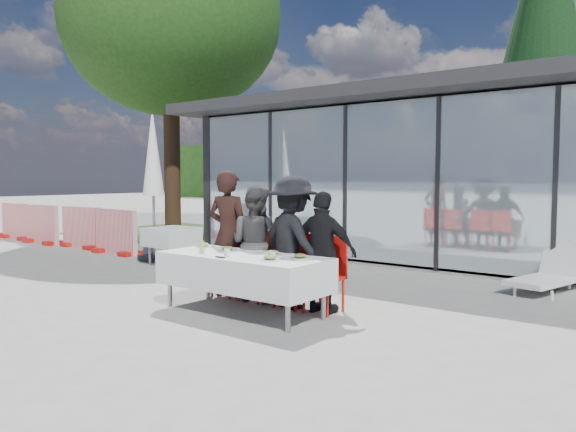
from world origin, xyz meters
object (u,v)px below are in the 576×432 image
Objects in this scene: diner_chair_c at (297,266)px; diner_chair_d at (328,270)px; diner_chair_b at (261,262)px; lounger at (549,274)px; diner_c at (293,242)px; plate_a at (203,245)px; dining_table at (243,271)px; plate_b at (227,249)px; diner_a at (229,234)px; conifer_tree at (544,37)px; folded_eyeglasses at (220,257)px; plate_extra at (270,258)px; plate_c at (273,253)px; deciduous_tree at (170,21)px; diner_b at (256,244)px; diner_chair_a at (234,258)px; juice_bottle at (202,247)px; diner_d at (323,252)px; market_umbrella at (153,165)px; construction_barriers at (15,223)px; plate_d at (300,257)px; spare_table_left at (172,237)px.

diner_chair_d is (0.49, 0.00, 0.00)m from diner_chair_c.
diner_chair_b and diner_chair_c have the same top height.
diner_c is at bearing -126.81° from lounger.
diner_chair_c is at bearing 23.74° from plate_a.
plate_b reaches higher than dining_table.
diner_chair_c is (1.17, 0.10, -0.38)m from diner_a.
folded_eyeglasses is at bearing -90.96° from conifer_tree.
diner_chair_d is at bearing 78.44° from plate_extra.
diner_chair_b is 1.00× the size of diner_chair_d.
plate_c is 0.67m from folded_eyeglasses.
diner_chair_b is at bearing -33.43° from deciduous_tree.
diner_b is 1.65× the size of diner_chair_b.
diner_chair_a reaches higher than juice_bottle.
market_umbrella reaches higher than diner_d.
conifer_tree reaches higher than construction_barriers.
construction_barriers reaches higher than plate_d.
construction_barriers reaches higher than lounger.
diner_b is at bearing -33.92° from deciduous_tree.
spare_table_left is 0.08× the size of construction_barriers.
market_umbrella is 0.32× the size of deciduous_tree.
folded_eyeglasses is 11.11m from construction_barriers.
diner_chair_a is at bearing 160.25° from plate_d.
plate_a is 1.73m from plate_d.
diner_chair_d is at bearing 0.00° from diner_chair_a.
diner_b is at bearing -133.52° from lounger.
diner_chair_b is 4.24× the size of plate_d.
spare_table_left is 7.03m from construction_barriers.
spare_table_left is (-2.89, 1.38, -0.36)m from diner_a.
deciduous_tree reaches higher than diner_c.
deciduous_tree reaches higher than diner_chair_c.
diner_d is 0.64m from plate_c.
plate_b is 14.20m from conifer_tree.
construction_barriers is (-10.44, 1.60, -0.10)m from diner_chair_b.
juice_bottle is at bearing -156.57° from plate_c.
plate_d is at bearing -19.75° from diner_chair_a.
market_umbrella is 7.63m from lounger.
market_umbrella is (-5.30, 1.54, 1.20)m from diner_d.
diner_a reaches higher than diner_chair_a.
plate_c is 1.00× the size of plate_extra.
diner_chair_d reaches higher than plate_extra.
diner_chair_b is at bearing 115.09° from dining_table.
diner_b is 0.84m from plate_c.
folded_eyeglasses is 0.01× the size of construction_barriers.
spare_table_left is at bearing -109.35° from conifer_tree.
diner_b is at bearing 139.03° from plate_extra.
diner_chair_d is at bearing 43.44° from dining_table.
construction_barriers is at bearing -173.54° from lounger.
diner_chair_c is 4.24× the size of plate_b.
plate_a is 1.28m from plate_c.
folded_eyeglasses is (0.51, -0.17, -0.07)m from juice_bottle.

